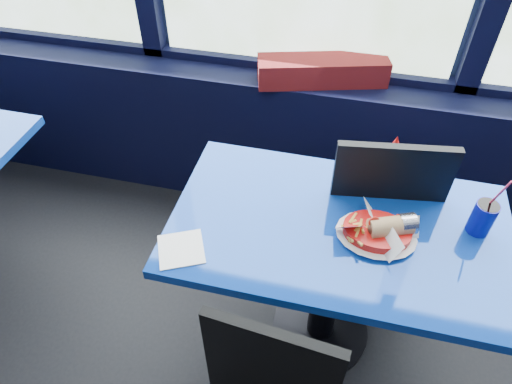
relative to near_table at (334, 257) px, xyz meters
The scene contains 8 objects.
window_sill 0.94m from the near_table, 109.03° to the left, with size 5.00×0.26×0.80m, color black.
near_table is the anchor object (origin of this frame).
chair_near_back 0.36m from the near_table, 60.82° to the left, with size 0.51×0.51×0.99m.
planter_box 0.93m from the near_table, 102.25° to the left, with size 0.61×0.15×0.12m, color maroon.
food_basket 0.25m from the near_table, 10.51° to the right, with size 0.25×0.24×0.09m.
ketchup_bottle 0.41m from the near_table, 59.67° to the left, with size 0.06×0.06×0.23m.
soda_cup 0.54m from the near_table, 10.85° to the left, with size 0.08×0.08×0.27m.
napkin 0.59m from the near_table, 155.17° to the right, with size 0.15×0.15×0.00m, color white.
Camera 1 is at (0.26, 0.89, 1.96)m, focal length 32.00 mm.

